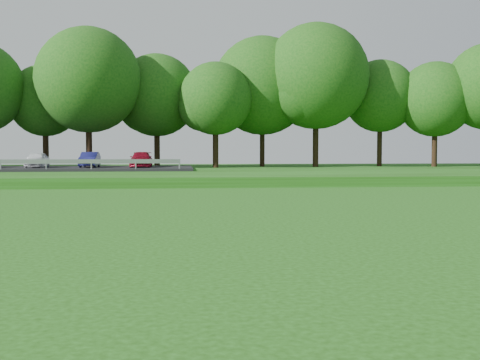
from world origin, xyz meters
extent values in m
cube|color=#1B440D|center=(0.00, 34.00, 0.30)|extent=(130.00, 30.00, 0.60)
cube|color=gray|center=(0.00, 20.00, 0.02)|extent=(130.00, 1.60, 0.04)
cube|color=black|center=(-24.00, 33.00, 0.69)|extent=(24.00, 9.00, 0.18)
imported|color=white|center=(-24.00, 33.00, 1.38)|extent=(1.42, 3.52, 1.20)
imported|color=navy|center=(-20.00, 33.00, 1.38)|extent=(1.27, 3.64, 1.20)
imported|color=maroon|center=(-16.00, 33.00, 1.38)|extent=(1.68, 4.14, 1.20)
camera|label=1|loc=(-13.11, -15.08, 2.25)|focal=45.00mm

